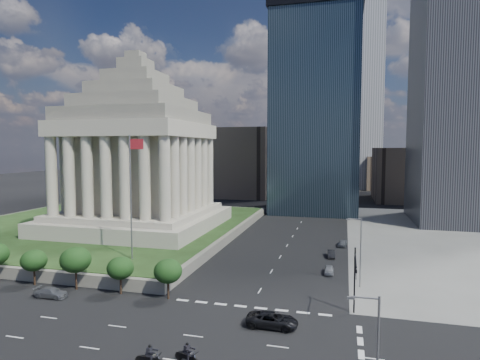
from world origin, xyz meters
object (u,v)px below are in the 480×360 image
(pickup_truck, at_px, (272,320))
(motorcycle_trail, at_px, (187,353))
(war_memorial, at_px, (137,141))
(motorcycle_lead, at_px, (149,355))
(parked_sedan_near, at_px, (329,270))
(parked_sedan_mid, at_px, (331,254))
(street_lamp_south, at_px, (375,359))
(street_lamp_north, at_px, (359,248))
(parked_sedan_far, at_px, (343,243))
(traffic_signal_ne, at_px, (355,275))
(flagpole, at_px, (132,190))
(suv_grey, at_px, (51,293))

(pickup_truck, bearing_deg, motorcycle_trail, 146.02)
(war_memorial, height_order, motorcycle_lead, war_memorial)
(parked_sedan_near, height_order, parked_sedan_mid, parked_sedan_near)
(street_lamp_south, xyz_separation_m, pickup_truck, (-9.65, 15.26, -4.86))
(war_memorial, bearing_deg, street_lamp_north, -25.92)
(motorcycle_lead, bearing_deg, war_memorial, 120.07)
(motorcycle_trail, bearing_deg, pickup_truck, 74.52)
(pickup_truck, bearing_deg, parked_sedan_far, -10.73)
(traffic_signal_ne, relative_size, street_lamp_south, 0.80)
(traffic_signal_ne, relative_size, street_lamp_north, 0.80)
(street_lamp_south, distance_m, parked_sedan_near, 36.81)
(street_lamp_south, relative_size, street_lamp_north, 1.00)
(parked_sedan_near, bearing_deg, street_lamp_south, -84.29)
(traffic_signal_ne, height_order, pickup_truck, traffic_signal_ne)
(motorcycle_trail, bearing_deg, flagpole, 146.56)
(pickup_truck, bearing_deg, suv_grey, 87.21)
(war_memorial, xyz_separation_m, traffic_signal_ne, (46.50, -34.30, -16.15))
(parked_sedan_far, bearing_deg, war_memorial, -171.82)
(flagpole, xyz_separation_m, street_lamp_south, (35.16, -30.00, -7.45))
(parked_sedan_near, relative_size, motorcycle_lead, 1.32)
(war_memorial, height_order, motorcycle_trail, war_memorial)
(suv_grey, xyz_separation_m, motorcycle_trail, (23.66, -10.71, 0.36))
(suv_grey, height_order, parked_sedan_near, suv_grey)
(parked_sedan_mid, distance_m, parked_sedan_far, 9.28)
(parked_sedan_mid, xyz_separation_m, motorcycle_lead, (-14.73, -41.62, 0.41))
(flagpole, relative_size, traffic_signal_ne, 2.50)
(parked_sedan_mid, height_order, parked_sedan_far, parked_sedan_far)
(street_lamp_north, relative_size, parked_sedan_far, 2.49)
(parked_sedan_near, bearing_deg, traffic_signal_ne, -79.14)
(suv_grey, bearing_deg, traffic_signal_ne, -87.78)
(traffic_signal_ne, relative_size, parked_sedan_near, 2.20)
(motorcycle_trail, bearing_deg, street_lamp_south, -1.91)
(street_lamp_south, bearing_deg, parked_sedan_near, 96.82)
(street_lamp_south, distance_m, parked_sedan_mid, 46.59)
(flagpole, xyz_separation_m, parked_sedan_far, (32.79, 25.18, -12.43))
(war_memorial, height_order, street_lamp_north, war_memorial)
(war_memorial, xyz_separation_m, street_lamp_north, (47.33, -23.00, -15.74))
(flagpole, height_order, street_lamp_north, flagpole)
(suv_grey, bearing_deg, parked_sedan_far, -46.39)
(traffic_signal_ne, distance_m, parked_sedan_far, 35.81)
(flagpole, relative_size, pickup_truck, 3.49)
(traffic_signal_ne, xyz_separation_m, parked_sedan_mid, (-3.50, 26.41, -4.64))
(parked_sedan_mid, bearing_deg, pickup_truck, -103.06)
(street_lamp_south, distance_m, motorcycle_trail, 17.58)
(flagpole, relative_size, suv_grey, 4.43)
(street_lamp_north, xyz_separation_m, pickup_truck, (-9.65, -15.74, -4.86))
(street_lamp_south, xyz_separation_m, motorcycle_lead, (-19.06, 4.49, -4.64))
(parked_sedan_near, bearing_deg, parked_sedan_far, 83.01)
(motorcycle_lead, bearing_deg, parked_sedan_near, 65.43)
(traffic_signal_ne, relative_size, motorcycle_trail, 2.94)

